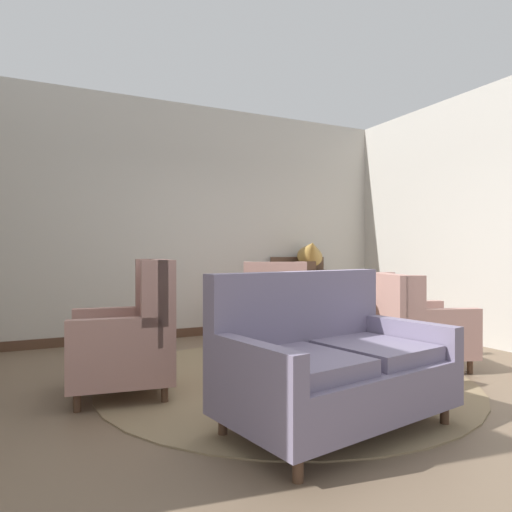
# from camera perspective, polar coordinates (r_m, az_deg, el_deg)

# --- Properties ---
(ground) EXTENTS (8.41, 8.41, 0.00)m
(ground) POSITION_cam_1_polar(r_m,az_deg,el_deg) (4.16, 5.81, -16.00)
(ground) COLOR brown
(wall_back) EXTENTS (6.17, 0.08, 3.26)m
(wall_back) POSITION_cam_1_polar(r_m,az_deg,el_deg) (6.60, -7.32, 4.36)
(wall_back) COLOR #BCB7AD
(wall_back) RESTS_ON ground
(wall_right) EXTENTS (0.08, 3.99, 3.26)m
(wall_right) POSITION_cam_1_polar(r_m,az_deg,el_deg) (6.65, 24.34, 4.30)
(wall_right) COLOR #BCB7AD
(wall_right) RESTS_ON ground
(baseboard_back) EXTENTS (6.01, 0.03, 0.12)m
(baseboard_back) POSITION_cam_1_polar(r_m,az_deg,el_deg) (6.62, -7.16, -9.28)
(baseboard_back) COLOR #4C3323
(baseboard_back) RESTS_ON ground
(area_rug) EXTENTS (3.39, 3.39, 0.01)m
(area_rug) POSITION_cam_1_polar(r_m,az_deg,el_deg) (4.40, 3.69, -14.98)
(area_rug) COLOR #847051
(area_rug) RESTS_ON ground
(coffee_table) EXTENTS (0.77, 0.77, 0.47)m
(coffee_table) POSITION_cam_1_polar(r_m,az_deg,el_deg) (4.42, 2.57, -10.08)
(coffee_table) COLOR #4C3323
(coffee_table) RESTS_ON ground
(porcelain_vase) EXTENTS (0.15, 0.15, 0.38)m
(porcelain_vase) POSITION_cam_1_polar(r_m,az_deg,el_deg) (4.36, 3.19, -6.82)
(porcelain_vase) COLOR beige
(porcelain_vase) RESTS_ON coffee_table
(settee) EXTENTS (1.65, 1.14, 1.04)m
(settee) POSITION_cam_1_polar(r_m,az_deg,el_deg) (3.20, 9.20, -13.23)
(settee) COLOR slate
(settee) RESTS_ON ground
(armchair_beside_settee) EXTENTS (1.05, 1.10, 1.06)m
(armchair_beside_settee) POSITION_cam_1_polar(r_m,az_deg,el_deg) (5.89, 2.22, -6.74)
(armchair_beside_settee) COLOR tan
(armchair_beside_settee) RESTS_ON ground
(armchair_near_window) EXTENTS (0.90, 0.92, 1.12)m
(armchair_near_window) POSITION_cam_1_polar(r_m,az_deg,el_deg) (4.01, -15.19, -9.76)
(armchair_near_window) COLOR tan
(armchair_near_window) RESTS_ON ground
(armchair_near_sideboard) EXTENTS (1.05, 1.03, 0.96)m
(armchair_near_sideboard) POSITION_cam_1_polar(r_m,az_deg,el_deg) (5.05, 19.07, -8.26)
(armchair_near_sideboard) COLOR tan
(armchair_near_sideboard) RESTS_ON ground
(side_table) EXTENTS (0.53, 0.53, 0.72)m
(side_table) POSITION_cam_1_polar(r_m,az_deg,el_deg) (5.04, 10.62, -8.05)
(side_table) COLOR #4C3323
(side_table) RESTS_ON ground
(sideboard) EXTENTS (0.94, 0.43, 1.11)m
(sideboard) POSITION_cam_1_polar(r_m,az_deg,el_deg) (7.03, 5.99, -5.00)
(sideboard) COLOR #4C3323
(sideboard) RESTS_ON ground
(gramophone) EXTENTS (0.56, 0.62, 0.57)m
(gramophone) POSITION_cam_1_polar(r_m,az_deg,el_deg) (6.95, 6.77, 0.52)
(gramophone) COLOR #4C3323
(gramophone) RESTS_ON sideboard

